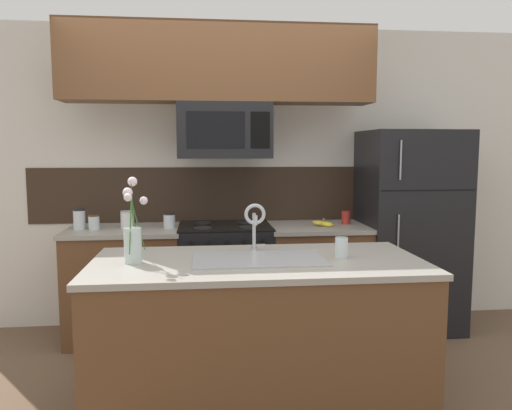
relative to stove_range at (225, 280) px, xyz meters
name	(u,v)px	position (x,y,z in m)	size (l,w,h in m)	color
ground_plane	(232,382)	(0.00, -0.90, -0.46)	(10.00, 10.00, 0.00)	brown
rear_partition	(256,177)	(0.30, 0.38, 0.84)	(5.20, 0.10, 2.60)	silver
splash_band	(223,194)	(0.00, 0.32, 0.69)	(3.34, 0.01, 0.48)	#332319
back_counter_left	(125,283)	(-0.82, 0.00, -0.01)	(0.92, 0.65, 0.91)	brown
back_counter_right	(317,278)	(0.78, 0.00, -0.01)	(0.84, 0.65, 0.91)	brown
stove_range	(225,280)	(0.00, 0.00, 0.00)	(0.76, 0.64, 0.93)	black
microwave	(224,131)	(0.00, -0.02, 1.23)	(0.74, 0.40, 0.44)	black
upper_cabinet_band	(219,64)	(-0.04, -0.05, 1.75)	(2.45, 0.34, 0.60)	brown
refrigerator	(408,230)	(1.59, 0.02, 0.39)	(0.81, 0.74, 1.70)	black
storage_jar_tall	(79,219)	(-1.17, 0.00, 0.53)	(0.09, 0.09, 0.17)	silver
storage_jar_medium	(94,222)	(-1.05, -0.03, 0.51)	(0.09, 0.09, 0.12)	silver
storage_jar_short	(127,220)	(-0.79, -0.01, 0.52)	(0.11, 0.11, 0.14)	silver
storage_jar_squat	(169,220)	(-0.45, -0.01, 0.51)	(0.10, 0.10, 0.12)	silver
banana_bunch	(324,224)	(0.82, -0.06, 0.47)	(0.19, 0.16, 0.08)	yellow
coffee_tin	(346,218)	(1.04, 0.05, 0.50)	(0.08, 0.08, 0.11)	#B22D23
island_counter	(258,335)	(0.14, -1.25, -0.01)	(1.92, 0.91, 0.91)	brown
kitchen_sink	(259,271)	(0.14, -1.25, 0.38)	(0.76, 0.44, 0.16)	#ADAFB5
sink_faucet	(255,221)	(0.14, -1.03, 0.65)	(0.14, 0.14, 0.31)	#B7BABF
drinking_glass	(341,247)	(0.64, -1.24, 0.51)	(0.08, 0.08, 0.12)	silver
flower_vase	(133,238)	(-0.57, -1.25, 0.59)	(0.13, 0.21, 0.48)	silver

